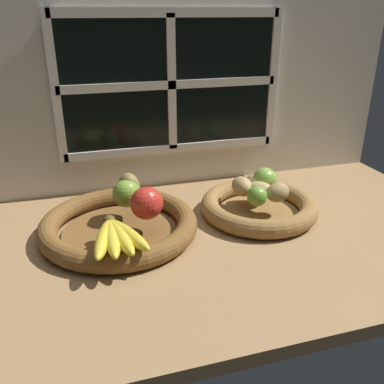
# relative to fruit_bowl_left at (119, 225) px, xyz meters

# --- Properties ---
(ground_plane) EXTENTS (1.40, 0.90, 0.03)m
(ground_plane) POSITION_rel_fruit_bowl_left_xyz_m (0.21, -0.01, -0.04)
(ground_plane) COLOR #9E774C
(back_wall) EXTENTS (1.40, 0.05, 0.55)m
(back_wall) POSITION_rel_fruit_bowl_left_xyz_m (0.21, 0.29, 0.26)
(back_wall) COLOR silver
(back_wall) RESTS_ON ground_plane
(fruit_bowl_left) EXTENTS (0.39, 0.39, 0.05)m
(fruit_bowl_left) POSITION_rel_fruit_bowl_left_xyz_m (0.00, 0.00, 0.00)
(fruit_bowl_left) COLOR brown
(fruit_bowl_left) RESTS_ON ground_plane
(fruit_bowl_right) EXTENTS (0.31, 0.31, 0.05)m
(fruit_bowl_right) POSITION_rel_fruit_bowl_left_xyz_m (0.37, 0.00, 0.00)
(fruit_bowl_right) COLOR olive
(fruit_bowl_right) RESTS_ON ground_plane
(apple_green_back) EXTENTS (0.07, 0.07, 0.07)m
(apple_green_back) POSITION_rel_fruit_bowl_left_xyz_m (0.03, 0.05, 0.06)
(apple_green_back) COLOR #7AA338
(apple_green_back) RESTS_ON fruit_bowl_left
(apple_red_right) EXTENTS (0.08, 0.08, 0.08)m
(apple_red_right) POSITION_rel_fruit_bowl_left_xyz_m (0.07, -0.03, 0.07)
(apple_red_right) COLOR red
(apple_red_right) RESTS_ON fruit_bowl_left
(pear_brown) EXTENTS (0.08, 0.08, 0.08)m
(pear_brown) POSITION_rel_fruit_bowl_left_xyz_m (0.04, 0.06, 0.07)
(pear_brown) COLOR olive
(pear_brown) RESTS_ON fruit_bowl_left
(banana_bunch_front) EXTENTS (0.13, 0.18, 0.03)m
(banana_bunch_front) POSITION_rel_fruit_bowl_left_xyz_m (-0.02, -0.13, 0.04)
(banana_bunch_front) COLOR yellow
(banana_bunch_front) RESTS_ON fruit_bowl_left
(potato_back) EXTENTS (0.10, 0.09, 0.05)m
(potato_back) POSITION_rel_fruit_bowl_left_xyz_m (0.40, 0.05, 0.05)
(potato_back) COLOR tan
(potato_back) RESTS_ON fruit_bowl_right
(potato_small) EXTENTS (0.07, 0.06, 0.05)m
(potato_small) POSITION_rel_fruit_bowl_left_xyz_m (0.41, -0.03, 0.05)
(potato_small) COLOR #A38451
(potato_small) RESTS_ON fruit_bowl_right
(potato_large) EXTENTS (0.09, 0.08, 0.04)m
(potato_large) POSITION_rel_fruit_bowl_left_xyz_m (0.37, -0.00, 0.05)
(potato_large) COLOR tan
(potato_large) RESTS_ON fruit_bowl_right
(potato_oblong) EXTENTS (0.05, 0.07, 0.05)m
(potato_oblong) POSITION_rel_fruit_bowl_left_xyz_m (0.34, 0.03, 0.05)
(potato_oblong) COLOR tan
(potato_oblong) RESTS_ON fruit_bowl_right
(lime_near) EXTENTS (0.05, 0.05, 0.05)m
(lime_near) POSITION_rel_fruit_bowl_left_xyz_m (0.35, -0.04, 0.05)
(lime_near) COLOR #6B9E33
(lime_near) RESTS_ON fruit_bowl_right
(lime_far) EXTENTS (0.07, 0.07, 0.07)m
(lime_far) POSITION_rel_fruit_bowl_left_xyz_m (0.41, 0.04, 0.06)
(lime_far) COLOR #7AAD3D
(lime_far) RESTS_ON fruit_bowl_right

